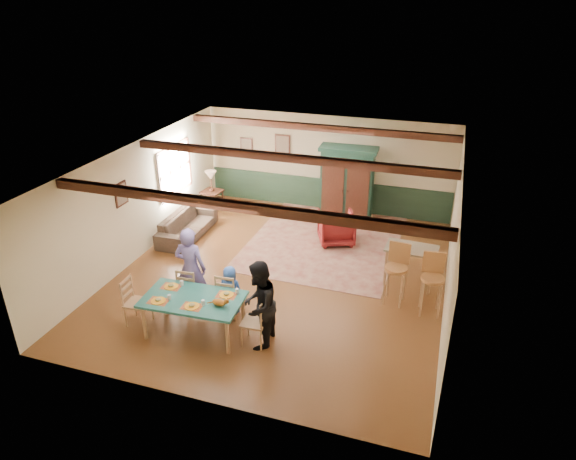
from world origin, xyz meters
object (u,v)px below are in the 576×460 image
(end_table, at_px, (212,201))
(table_lamp, at_px, (211,181))
(cat, at_px, (219,302))
(person_man, at_px, (191,269))
(person_child, at_px, (230,290))
(armoire, at_px, (347,186))
(dining_chair_far_left, at_px, (191,288))
(sofa, at_px, (187,225))
(counter_table, at_px, (410,266))
(dining_chair_far_right, at_px, (229,293))
(armchair, at_px, (336,228))
(bar_stool_right, at_px, (432,285))
(bar_stool_left, at_px, (395,275))
(dining_table, at_px, (194,316))
(dining_chair_end_left, at_px, (137,302))
(person_woman, at_px, (259,305))
(dining_chair_end_right, at_px, (254,321))

(end_table, xyz_separation_m, table_lamp, (0.00, 0.00, 0.61))
(cat, bearing_deg, person_man, 136.55)
(person_child, distance_m, armoire, 5.06)
(dining_chair_far_left, relative_size, sofa, 0.46)
(armoire, bearing_deg, person_man, -114.41)
(counter_table, bearing_deg, end_table, 158.40)
(dining_chair_far_right, height_order, armoire, armoire)
(table_lamp, bearing_deg, person_man, -69.09)
(armchair, bearing_deg, armoire, -110.79)
(armchair, height_order, bar_stool_right, bar_stool_right)
(dining_chair_far_left, relative_size, bar_stool_left, 0.75)
(bar_stool_right, bearing_deg, person_child, -168.97)
(dining_table, relative_size, end_table, 2.84)
(dining_chair_end_left, xyz_separation_m, table_lamp, (-0.98, 5.28, 0.45))
(end_table, bearing_deg, person_man, -69.09)
(person_child, bearing_deg, counter_table, -149.27)
(dining_chair_far_left, distance_m, armchair, 4.27)
(dining_chair_far_left, height_order, counter_table, dining_chair_far_left)
(dining_chair_end_left, bearing_deg, bar_stool_right, -71.38)
(dining_table, distance_m, bar_stool_right, 4.55)
(person_woman, relative_size, sofa, 0.81)
(armoire, xyz_separation_m, bar_stool_left, (1.76, -3.53, -0.42))
(armchair, bearing_deg, dining_chair_far_right, 48.92)
(dining_chair_end_left, xyz_separation_m, person_child, (1.51, 0.88, 0.03))
(dining_chair_end_right, distance_m, sofa, 4.82)
(armchair, height_order, bar_stool_left, bar_stool_left)
(dining_chair_end_left, bearing_deg, person_woman, -90.00)
(counter_table, bearing_deg, table_lamp, 158.40)
(armoire, relative_size, armchair, 2.45)
(bar_stool_left, bearing_deg, dining_chair_far_left, -153.62)
(dining_chair_far_right, distance_m, cat, 0.91)
(sofa, xyz_separation_m, bar_stool_right, (6.16, -1.62, 0.33))
(end_table, bearing_deg, dining_chair_far_left, -69.38)
(dining_chair_far_left, xyz_separation_m, person_child, (0.80, 0.12, 0.03))
(sofa, xyz_separation_m, table_lamp, (-0.05, 1.60, 0.63))
(dining_chair_end_right, bearing_deg, person_man, -117.30)
(cat, bearing_deg, armoire, 76.90)
(cat, relative_size, armoire, 0.17)
(bar_stool_left, bearing_deg, end_table, 156.27)
(sofa, xyz_separation_m, counter_table, (5.66, -0.67, 0.15))
(person_woman, xyz_separation_m, sofa, (-3.34, 3.56, -0.53))
(table_lamp, distance_m, counter_table, 6.16)
(armchair, bearing_deg, dining_table, 47.64)
(armchair, distance_m, bar_stool_left, 2.87)
(dining_chair_far_right, height_order, dining_chair_end_right, same)
(dining_chair_far_left, xyz_separation_m, dining_chair_end_right, (1.59, -0.64, 0.00))
(bar_stool_left, bearing_deg, dining_chair_far_right, -149.28)
(sofa, relative_size, table_lamp, 3.53)
(dining_table, height_order, armchair, armchair)
(armoire, bearing_deg, table_lamp, -174.62)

